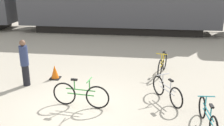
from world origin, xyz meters
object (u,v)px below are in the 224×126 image
object	(u,v)px
bicycle_green	(81,95)
bicycle_silver	(167,91)
bicycle_teal	(208,116)
person_in_navy	(25,63)
traffic_cone	(55,72)
bicycle_yellow	(162,64)

from	to	relation	value
bicycle_green	bicycle_silver	world-z (taller)	bicycle_green
bicycle_teal	bicycle_green	bearing A→B (deg)	168.96
bicycle_teal	person_in_navy	size ratio (longest dim) A/B	1.01
bicycle_teal	traffic_cone	world-z (taller)	bicycle_teal
bicycle_silver	person_in_navy	xyz separation A→B (m)	(-5.10, 0.59, 0.53)
bicycle_yellow	bicycle_silver	world-z (taller)	bicycle_yellow
bicycle_yellow	traffic_cone	size ratio (longest dim) A/B	3.07
bicycle_yellow	traffic_cone	xyz separation A→B (m)	(-4.24, -1.16, -0.14)
bicycle_yellow	person_in_navy	world-z (taller)	person_in_navy
bicycle_teal	bicycle_silver	bearing A→B (deg)	123.74
bicycle_silver	traffic_cone	distance (m)	4.49
bicycle_green	traffic_cone	bearing A→B (deg)	126.89
bicycle_green	bicycle_yellow	size ratio (longest dim) A/B	1.09
bicycle_silver	traffic_cone	bearing A→B (deg)	162.21
bicycle_silver	bicycle_teal	size ratio (longest dim) A/B	0.85
bicycle_yellow	bicycle_teal	size ratio (longest dim) A/B	0.96
bicycle_yellow	traffic_cone	world-z (taller)	bicycle_yellow
bicycle_green	traffic_cone	xyz separation A→B (m)	(-1.60, 2.13, -0.15)
person_in_navy	traffic_cone	xyz separation A→B (m)	(0.82, 0.78, -0.63)
bicycle_green	bicycle_teal	world-z (taller)	bicycle_green
bicycle_teal	person_in_navy	bearing A→B (deg)	161.23
bicycle_teal	traffic_cone	bearing A→B (deg)	151.58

